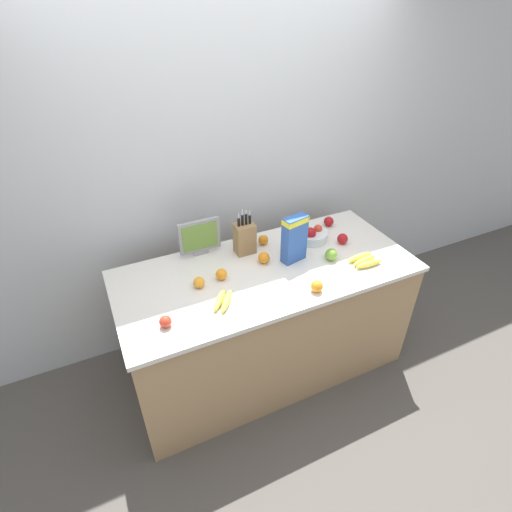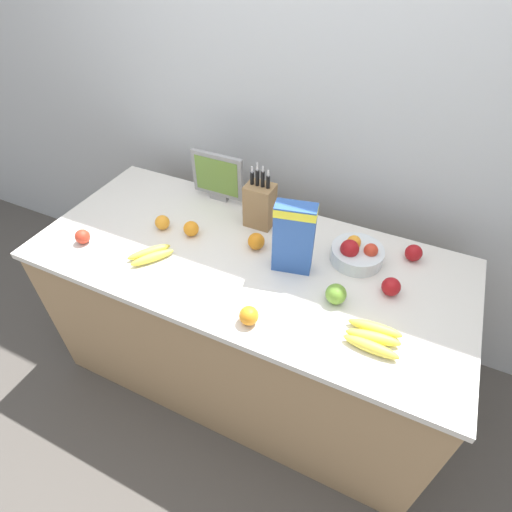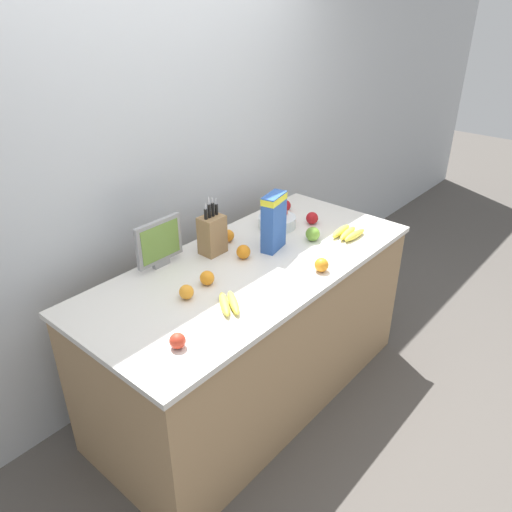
{
  "view_description": "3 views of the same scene",
  "coord_description": "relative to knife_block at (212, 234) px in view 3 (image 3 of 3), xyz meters",
  "views": [
    {
      "loc": [
        -0.95,
        -1.85,
        2.45
      ],
      "look_at": [
        -0.06,
        0.05,
        0.99
      ],
      "focal_mm": 28.0,
      "sensor_mm": 36.0,
      "label": 1
    },
    {
      "loc": [
        0.6,
        -1.17,
        2.1
      ],
      "look_at": [
        0.07,
        -0.04,
        0.97
      ],
      "focal_mm": 28.0,
      "sensor_mm": 36.0,
      "label": 2
    },
    {
      "loc": [
        -1.74,
        -1.52,
        2.2
      ],
      "look_at": [
        -0.01,
        -0.04,
        0.96
      ],
      "focal_mm": 35.0,
      "sensor_mm": 36.0,
      "label": 3
    }
  ],
  "objects": [
    {
      "name": "knife_block",
      "position": [
        0.0,
        0.0,
        0.0
      ],
      "size": [
        0.13,
        0.1,
        0.33
      ],
      "color": "#937047",
      "rests_on": "counter"
    },
    {
      "name": "small_monitor",
      "position": [
        -0.28,
        0.1,
        0.03
      ],
      "size": [
        0.28,
        0.03,
        0.26
      ],
      "color": "gray",
      "rests_on": "counter"
    },
    {
      "name": "banana_bunch_right",
      "position": [
        -0.33,
        -0.43,
        -0.09
      ],
      "size": [
        0.18,
        0.2,
        0.04
      ],
      "rotation": [
        0.0,
        0.0,
        0.97
      ],
      "color": "yellow",
      "rests_on": "counter"
    },
    {
      "name": "apple_front",
      "position": [
        0.67,
        -0.2,
        -0.07
      ],
      "size": [
        0.08,
        0.08,
        0.08
      ],
      "primitive_type": "sphere",
      "color": "#A31419",
      "rests_on": "counter"
    },
    {
      "name": "wall_back",
      "position": [
        0.05,
        0.4,
        0.29
      ],
      "size": [
        9.0,
        0.06,
        2.6
      ],
      "color": "silver",
      "rests_on": "ground_plane"
    },
    {
      "name": "apple_rear",
      "position": [
        0.72,
        0.05,
        -0.07
      ],
      "size": [
        0.07,
        0.07,
        0.07
      ],
      "primitive_type": "sphere",
      "color": "#A31419",
      "rests_on": "counter"
    },
    {
      "name": "banana_bunch_left",
      "position": [
        0.66,
        -0.46,
        -0.09
      ],
      "size": [
        0.21,
        0.14,
        0.04
      ],
      "rotation": [
        0.0,
        0.0,
        0.08
      ],
      "color": "yellow",
      "rests_on": "counter"
    },
    {
      "name": "counter",
      "position": [
        0.05,
        -0.25,
        -0.56
      ],
      "size": [
        1.95,
        0.87,
        0.9
      ],
      "color": "tan",
      "rests_on": "ground_plane"
    },
    {
      "name": "orange_back_center",
      "position": [
        0.16,
        0.03,
        -0.08
      ],
      "size": [
        0.07,
        0.07,
        0.07
      ],
      "primitive_type": "sphere",
      "color": "orange",
      "rests_on": "counter"
    },
    {
      "name": "orange_near_bowl",
      "position": [
        0.22,
        -0.57,
        -0.07
      ],
      "size": [
        0.07,
        0.07,
        0.07
      ],
      "primitive_type": "sphere",
      "color": "orange",
      "rests_on": "counter"
    },
    {
      "name": "ground_plane",
      "position": [
        0.05,
        -0.25,
        -1.01
      ],
      "size": [
        14.0,
        14.0,
        0.0
      ],
      "primitive_type": "plane",
      "color": "#514C47"
    },
    {
      "name": "orange_front_center",
      "position": [
        -0.26,
        -0.22,
        -0.08
      ],
      "size": [
        0.07,
        0.07,
        0.07
      ],
      "primitive_type": "sphere",
      "color": "orange",
      "rests_on": "counter"
    },
    {
      "name": "orange_mid_right",
      "position": [
        0.06,
        -0.17,
        -0.07
      ],
      "size": [
        0.08,
        0.08,
        0.08
      ],
      "primitive_type": "sphere",
      "color": "orange",
      "rests_on": "counter"
    },
    {
      "name": "fruit_bowl",
      "position": [
        0.49,
        -0.06,
        -0.07
      ],
      "size": [
        0.23,
        0.23,
        0.12
      ],
      "color": "silver",
      "rests_on": "counter"
    },
    {
      "name": "apple_near_bananas",
      "position": [
        0.48,
        -0.33,
        -0.07
      ],
      "size": [
        0.08,
        0.08,
        0.08
      ],
      "primitive_type": "sphere",
      "color": "#6B9E33",
      "rests_on": "counter"
    },
    {
      "name": "apple_rightmost",
      "position": [
        -0.68,
        -0.48,
        -0.08
      ],
      "size": [
        0.07,
        0.07,
        0.07
      ],
      "primitive_type": "sphere",
      "color": "red",
      "rests_on": "counter"
    },
    {
      "name": "cereal_box",
      "position": [
        0.25,
        -0.22,
        0.06
      ],
      "size": [
        0.18,
        0.11,
        0.32
      ],
      "rotation": [
        0.0,
        0.0,
        0.21
      ],
      "color": "#2D56A8",
      "rests_on": "counter"
    },
    {
      "name": "orange_mid_left",
      "position": [
        -0.41,
        -0.23,
        -0.08
      ],
      "size": [
        0.07,
        0.07,
        0.07
      ],
      "primitive_type": "sphere",
      "color": "orange",
      "rests_on": "counter"
    }
  ]
}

